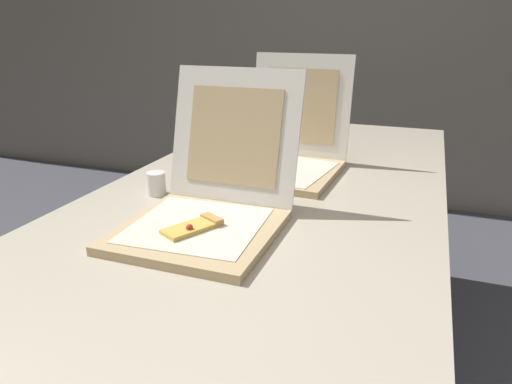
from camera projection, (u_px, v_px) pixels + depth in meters
name	position (u px, v px, depth m)	size (l,w,h in m)	color
wall_back	(372.00, 11.00, 3.07)	(10.00, 0.10, 2.60)	gray
table	(269.00, 206.00, 1.42)	(1.00, 2.20, 0.75)	#BCB29E
pizza_box_front	(207.00, 207.00, 1.15)	(0.36, 0.46, 0.37)	tan
pizza_box_middle	(285.00, 156.00, 1.58)	(0.38, 0.43, 0.38)	tan
cup_white_near_center	(156.00, 184.00, 1.37)	(0.06, 0.06, 0.07)	white
cup_white_far	(239.00, 145.00, 1.81)	(0.06, 0.06, 0.07)	white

